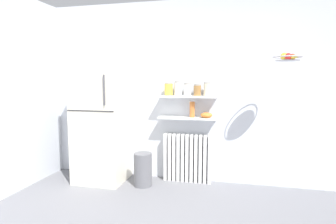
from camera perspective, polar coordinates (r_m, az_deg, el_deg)
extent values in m
cube|color=silver|center=(4.17, 5.43, 3.99)|extent=(7.04, 0.10, 2.60)
cube|color=silver|center=(4.25, -13.16, -1.39)|extent=(0.69, 0.64, 1.82)
cube|color=#262628|center=(3.95, -15.33, 0.21)|extent=(0.68, 0.01, 0.01)
cylinder|color=#4C4C51|center=(3.81, -12.65, 4.29)|extent=(0.02, 0.02, 0.40)
cube|color=white|center=(4.27, -0.42, -8.87)|extent=(0.05, 0.12, 0.70)
cube|color=white|center=(4.26, 0.43, -8.92)|extent=(0.05, 0.12, 0.70)
cube|color=white|center=(4.24, 1.29, -8.98)|extent=(0.05, 0.12, 0.70)
cube|color=white|center=(4.23, 2.15, -9.03)|extent=(0.05, 0.12, 0.70)
cube|color=white|center=(4.22, 3.02, -9.08)|extent=(0.05, 0.12, 0.70)
cube|color=white|center=(4.21, 3.90, -9.12)|extent=(0.05, 0.12, 0.70)
cube|color=white|center=(4.20, 4.78, -9.17)|extent=(0.05, 0.12, 0.70)
cube|color=white|center=(4.19, 5.66, -9.22)|extent=(0.05, 0.12, 0.70)
cube|color=white|center=(4.18, 6.55, -9.26)|extent=(0.05, 0.12, 0.70)
cube|color=white|center=(4.17, 7.44, -9.30)|extent=(0.05, 0.12, 0.70)
cube|color=white|center=(4.17, 8.33, -9.34)|extent=(0.05, 0.12, 0.70)
cube|color=white|center=(4.06, 3.89, -1.20)|extent=(0.82, 0.22, 0.02)
cube|color=white|center=(4.03, 3.93, 3.10)|extent=(0.82, 0.22, 0.02)
cylinder|color=yellow|center=(4.08, 0.13, 4.48)|extent=(0.12, 0.12, 0.16)
cylinder|color=gray|center=(4.08, 0.13, 5.78)|extent=(0.11, 0.11, 0.02)
cylinder|color=silver|center=(4.05, 2.02, 4.60)|extent=(0.10, 0.10, 0.18)
cylinder|color=gray|center=(4.05, 2.03, 6.03)|extent=(0.10, 0.10, 0.02)
cylinder|color=silver|center=(4.02, 3.94, 4.39)|extent=(0.10, 0.10, 0.16)
cylinder|color=gray|center=(4.02, 3.95, 5.65)|extent=(0.09, 0.09, 0.02)
cylinder|color=olive|center=(4.00, 5.87, 4.26)|extent=(0.10, 0.10, 0.14)
cylinder|color=gray|center=(4.00, 5.88, 5.42)|extent=(0.09, 0.09, 0.02)
cylinder|color=beige|center=(3.99, 7.83, 4.41)|extent=(0.10, 0.10, 0.17)
cylinder|color=gray|center=(3.98, 7.85, 5.77)|extent=(0.09, 0.09, 0.02)
cylinder|color=#CC7033|center=(4.03, 4.85, 0.50)|extent=(0.07, 0.07, 0.22)
ellipsoid|color=orange|center=(4.01, 7.70, -0.61)|extent=(0.17, 0.17, 0.07)
cylinder|color=slate|center=(4.08, -5.03, -11.36)|extent=(0.25, 0.25, 0.46)
torus|color=#B2B2B7|center=(3.60, 22.77, 10.10)|extent=(0.32, 0.32, 0.01)
cylinder|color=#A8A8AD|center=(3.60, 22.74, 9.46)|extent=(0.26, 0.26, 0.01)
sphere|color=red|center=(3.61, 23.61, 10.06)|extent=(0.07, 0.07, 0.07)
sphere|color=red|center=(3.64, 22.80, 10.17)|extent=(0.08, 0.08, 0.08)
sphere|color=gold|center=(3.60, 22.18, 10.25)|extent=(0.09, 0.09, 0.09)
sphere|color=red|center=(3.57, 22.86, 10.18)|extent=(0.08, 0.08, 0.08)
ellipsoid|color=yellow|center=(3.58, 23.47, 10.01)|extent=(0.16, 0.15, 0.06)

